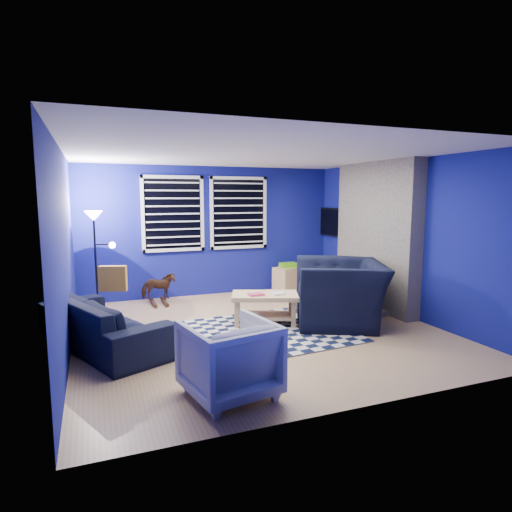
{
  "coord_description": "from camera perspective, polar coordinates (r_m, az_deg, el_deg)",
  "views": [
    {
      "loc": [
        -2.18,
        -5.59,
        1.9
      ],
      "look_at": [
        0.08,
        0.3,
        1.04
      ],
      "focal_mm": 30.0,
      "sensor_mm": 36.0,
      "label": 1
    }
  ],
  "objects": [
    {
      "name": "armchair_bent",
      "position": [
        4.22,
        -3.62,
        -13.49
      ],
      "size": [
        0.94,
        0.96,
        0.75
      ],
      "primitive_type": "imported",
      "rotation": [
        0.0,
        0.0,
        3.33
      ],
      "color": "gray",
      "rests_on": "floor"
    },
    {
      "name": "window_right",
      "position": [
        8.51,
        -2.3,
        5.76
      ],
      "size": [
        1.17,
        0.06,
        1.42
      ],
      "color": "black",
      "rests_on": "wall_back"
    },
    {
      "name": "coffee_table",
      "position": [
        6.48,
        1.18,
        -6.18
      ],
      "size": [
        1.12,
        0.88,
        0.49
      ],
      "rotation": [
        0.0,
        0.0,
        -0.36
      ],
      "color": "tan",
      "rests_on": "rug"
    },
    {
      "name": "tv",
      "position": [
        8.9,
        10.35,
        4.44
      ],
      "size": [
        0.07,
        1.0,
        0.58
      ],
      "color": "black",
      "rests_on": "wall_right"
    },
    {
      "name": "rocking_horse",
      "position": [
        7.87,
        -12.88,
        -4.01
      ],
      "size": [
        0.29,
        0.6,
        0.5
      ],
      "primitive_type": "imported",
      "rotation": [
        0.0,
        0.0,
        1.53
      ],
      "color": "#432415",
      "rests_on": "floor"
    },
    {
      "name": "throw_pillow",
      "position": [
        6.1,
        -18.54,
        -2.86
      ],
      "size": [
        0.38,
        0.21,
        0.34
      ],
      "primitive_type": "cube",
      "rotation": [
        0.0,
        0.0,
        -0.3
      ],
      "color": "#BF822D",
      "rests_on": "sofa"
    },
    {
      "name": "wall_right",
      "position": [
        7.32,
        18.85,
        2.27
      ],
      "size": [
        0.0,
        5.0,
        5.0
      ],
      "primitive_type": "plane",
      "rotation": [
        1.57,
        0.0,
        -1.57
      ],
      "color": "navy",
      "rests_on": "floor"
    },
    {
      "name": "rug",
      "position": [
        6.13,
        0.16,
        -10.2
      ],
      "size": [
        2.65,
        2.19,
        0.02
      ],
      "primitive_type": "cube",
      "rotation": [
        0.0,
        0.0,
        0.08
      ],
      "color": "black",
      "rests_on": "floor"
    },
    {
      "name": "floor_lamp",
      "position": [
        7.4,
        -20.62,
        3.27
      ],
      "size": [
        0.46,
        0.28,
        1.69
      ],
      "color": "black",
      "rests_on": "floor"
    },
    {
      "name": "wall_left",
      "position": [
        5.64,
        -24.12,
        0.47
      ],
      "size": [
        0.0,
        5.0,
        5.0
      ],
      "primitive_type": "plane",
      "rotation": [
        1.57,
        0.0,
        1.57
      ],
      "color": "navy",
      "rests_on": "floor"
    },
    {
      "name": "wall_back",
      "position": [
        8.41,
        -5.93,
        3.31
      ],
      "size": [
        5.0,
        0.0,
        5.0
      ],
      "primitive_type": "plane",
      "rotation": [
        1.57,
        0.0,
        0.0
      ],
      "color": "navy",
      "rests_on": "floor"
    },
    {
      "name": "fireplace",
      "position": [
        7.63,
        15.61,
        2.2
      ],
      "size": [
        0.65,
        2.0,
        2.5
      ],
      "color": "gray",
      "rests_on": "floor"
    },
    {
      "name": "armchair_big",
      "position": [
        6.66,
        11.12,
        -4.77
      ],
      "size": [
        1.84,
        1.75,
        0.94
      ],
      "primitive_type": "imported",
      "rotation": [
        0.0,
        0.0,
        -2.0
      ],
      "color": "black",
      "rests_on": "floor"
    },
    {
      "name": "sofa",
      "position": [
        5.89,
        -19.65,
        -8.23
      ],
      "size": [
        2.38,
        1.69,
        0.65
      ],
      "primitive_type": "imported",
      "rotation": [
        0.0,
        0.0,
        1.99
      ],
      "color": "black",
      "rests_on": "floor"
    },
    {
      "name": "window_left",
      "position": [
        8.18,
        -10.99,
        5.54
      ],
      "size": [
        1.17,
        0.06,
        1.42
      ],
      "color": "black",
      "rests_on": "wall_back"
    },
    {
      "name": "ceiling",
      "position": [
        6.03,
        0.28,
        13.48
      ],
      "size": [
        5.0,
        5.0,
        0.0
      ],
      "primitive_type": "plane",
      "rotation": [
        3.14,
        0.0,
        0.0
      ],
      "color": "white",
      "rests_on": "wall_back"
    },
    {
      "name": "cabinet",
      "position": [
        8.84,
        4.37,
        -2.96
      ],
      "size": [
        0.68,
        0.56,
        0.57
      ],
      "rotation": [
        0.0,
        0.0,
        0.34
      ],
      "color": "tan",
      "rests_on": "floor"
    },
    {
      "name": "floor",
      "position": [
        6.3,
        0.27,
        -9.79
      ],
      "size": [
        5.0,
        5.0,
        0.0
      ],
      "primitive_type": "plane",
      "color": "tan",
      "rests_on": "ground"
    }
  ]
}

